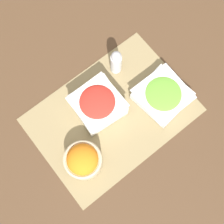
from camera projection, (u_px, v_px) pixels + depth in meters
ground_plane at (112, 115)px, 1.02m from camera, size 3.00×3.00×0.00m
placemat at (112, 115)px, 1.02m from camera, size 0.51×0.36×0.00m
tomato_bowl at (98, 104)px, 0.99m from camera, size 0.15×0.15×0.08m
lettuce_bowl at (163, 95)px, 1.01m from camera, size 0.17×0.17×0.05m
carrot_bowl at (83, 160)px, 0.94m from camera, size 0.12×0.12×0.09m
pepper_shaker at (116, 62)px, 1.01m from camera, size 0.04×0.04×0.11m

